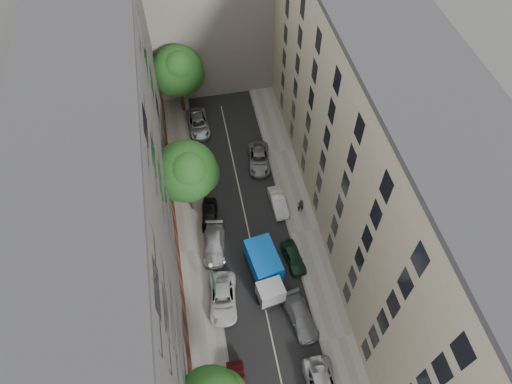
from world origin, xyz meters
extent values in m
plane|color=#4C4C49|center=(0.00, 0.00, 0.00)|extent=(120.00, 120.00, 0.00)
cube|color=black|center=(0.00, 0.00, 0.01)|extent=(8.00, 44.00, 0.02)
cube|color=gray|center=(-5.50, 0.00, 0.07)|extent=(3.00, 44.00, 0.15)
cube|color=gray|center=(5.50, 0.00, 0.07)|extent=(3.00, 44.00, 0.15)
cube|color=#4E4B49|center=(-11.00, 0.00, 10.00)|extent=(8.00, 44.00, 20.00)
cube|color=#B1A78A|center=(11.00, 0.00, 10.00)|extent=(8.00, 44.00, 20.00)
cube|color=slate|center=(0.00, 28.00, 9.00)|extent=(18.00, 12.00, 18.00)
cube|color=black|center=(0.60, -4.29, 0.62)|extent=(3.25, 6.37, 0.34)
cube|color=#A9ABAE|center=(0.60, -6.44, 1.63)|extent=(2.50, 2.12, 1.92)
cube|color=#0D72FF|center=(0.60, -3.28, 1.80)|extent=(3.06, 4.38, 2.03)
cylinder|color=black|center=(-0.47, -6.44, 0.47)|extent=(0.32, 0.95, 0.95)
cylinder|color=black|center=(1.67, -6.44, 0.47)|extent=(0.32, 0.95, 0.95)
cylinder|color=black|center=(-0.47, -2.49, 0.47)|extent=(0.32, 0.95, 0.95)
cylinder|color=black|center=(1.67, -2.49, 0.47)|extent=(0.32, 0.95, 0.95)
imported|color=silver|center=(-3.60, -5.80, 0.72)|extent=(3.03, 5.45, 1.44)
imported|color=#B3B3B8|center=(-3.60, -0.20, 0.72)|extent=(2.73, 5.22, 1.44)
imported|color=black|center=(-3.57, 3.40, 0.68)|extent=(2.13, 4.16, 1.36)
imported|color=black|center=(-3.60, 10.18, 0.63)|extent=(1.48, 3.90, 1.27)
imported|color=#B2B2B7|center=(-3.17, 16.60, 0.72)|extent=(2.55, 5.25, 1.44)
imported|color=gray|center=(2.80, -8.80, 0.69)|extent=(2.69, 5.01, 1.38)
imported|color=black|center=(3.60, -2.96, 0.65)|extent=(2.00, 4.00, 1.31)
imported|color=silver|center=(3.60, 3.60, 0.66)|extent=(1.56, 4.08, 1.33)
imported|color=slate|center=(2.80, 9.80, 0.69)|extent=(2.98, 5.25, 1.38)
cylinder|color=#382619|center=(-5.10, 5.00, 1.60)|extent=(0.36, 0.36, 2.90)
cylinder|color=#382619|center=(-5.10, 5.00, 4.08)|extent=(0.24, 0.24, 2.07)
sphere|color=#204818|center=(-5.10, 5.00, 6.11)|extent=(5.94, 5.94, 5.94)
sphere|color=#204818|center=(-4.20, 5.40, 5.12)|extent=(4.46, 4.46, 4.46)
sphere|color=#204818|center=(-5.80, 4.50, 5.53)|extent=(4.16, 4.16, 4.16)
sphere|color=#204818|center=(-4.90, 4.20, 7.19)|extent=(3.86, 3.86, 3.86)
cylinder|color=#382619|center=(-4.60, 19.94, 1.59)|extent=(0.36, 0.36, 2.88)
cylinder|color=#382619|center=(-4.60, 19.94, 4.06)|extent=(0.24, 0.24, 2.06)
sphere|color=#204818|center=(-4.60, 19.94, 6.07)|extent=(5.83, 5.83, 5.83)
sphere|color=#204818|center=(-3.70, 20.34, 5.08)|extent=(4.37, 4.37, 4.37)
sphere|color=#204818|center=(-5.30, 19.44, 5.49)|extent=(4.08, 4.08, 4.08)
sphere|color=#204818|center=(-4.40, 19.14, 7.14)|extent=(3.79, 3.79, 3.79)
cylinder|color=#164F31|center=(-4.20, -5.65, 3.48)|extent=(0.14, 0.14, 6.66)
sphere|color=silver|center=(-4.20, -5.65, 6.93)|extent=(0.36, 0.36, 0.36)
imported|color=black|center=(5.67, 2.48, 1.07)|extent=(0.72, 0.52, 1.84)
camera|label=1|loc=(-3.94, -22.93, 38.96)|focal=32.00mm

